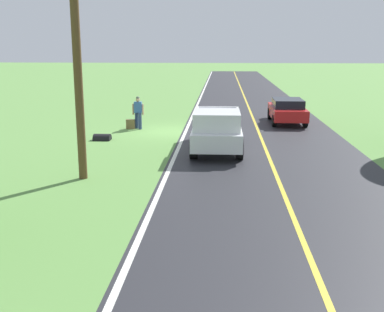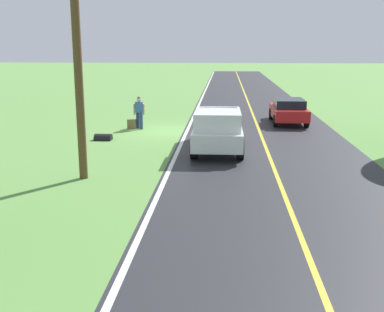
# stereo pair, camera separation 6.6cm
# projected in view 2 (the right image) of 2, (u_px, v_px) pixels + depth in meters

# --- Properties ---
(ground_plane) EXTENTS (200.00, 200.00, 0.00)m
(ground_plane) POSITION_uv_depth(u_px,v_px,m) (170.00, 131.00, 25.01)
(ground_plane) COLOR #609347
(road_surface) EXTENTS (7.97, 120.00, 0.00)m
(road_surface) POSITION_uv_depth(u_px,v_px,m) (260.00, 133.00, 24.69)
(road_surface) COLOR #28282D
(road_surface) RESTS_ON ground
(lane_edge_line) EXTENTS (0.16, 117.60, 0.00)m
(lane_edge_line) POSITION_uv_depth(u_px,v_px,m) (187.00, 132.00, 24.95)
(lane_edge_line) COLOR silver
(lane_edge_line) RESTS_ON ground
(lane_centre_line) EXTENTS (0.14, 117.60, 0.00)m
(lane_centre_line) POSITION_uv_depth(u_px,v_px,m) (260.00, 132.00, 24.69)
(lane_centre_line) COLOR gold
(lane_centre_line) RESTS_ON ground
(hitchhiker_walking) EXTENTS (0.62, 0.51, 1.75)m
(hitchhiker_walking) POSITION_uv_depth(u_px,v_px,m) (139.00, 111.00, 25.62)
(hitchhiker_walking) COLOR navy
(hitchhiker_walking) RESTS_ON ground
(suitcase_carried) EXTENTS (0.47, 0.21, 0.52)m
(suitcase_carried) POSITION_uv_depth(u_px,v_px,m) (132.00, 124.00, 25.72)
(suitcase_carried) COLOR brown
(suitcase_carried) RESTS_ON ground
(pickup_truck_passing) EXTENTS (2.12, 5.41, 1.82)m
(pickup_truck_passing) POSITION_uv_depth(u_px,v_px,m) (218.00, 129.00, 20.10)
(pickup_truck_passing) COLOR silver
(pickup_truck_passing) RESTS_ON ground
(sedan_near_oncoming) EXTENTS (1.95, 4.41, 1.41)m
(sedan_near_oncoming) POSITION_uv_depth(u_px,v_px,m) (288.00, 110.00, 27.54)
(sedan_near_oncoming) COLOR red
(sedan_near_oncoming) RESTS_ON ground
(utility_pole_roadside) EXTENTS (0.28, 0.28, 8.39)m
(utility_pole_roadside) POSITION_uv_depth(u_px,v_px,m) (77.00, 52.00, 15.28)
(utility_pole_roadside) COLOR brown
(utility_pole_roadside) RESTS_ON ground
(drainage_culvert) EXTENTS (0.80, 0.60, 0.60)m
(drainage_culvert) POSITION_uv_depth(u_px,v_px,m) (103.00, 140.00, 22.75)
(drainage_culvert) COLOR black
(drainage_culvert) RESTS_ON ground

